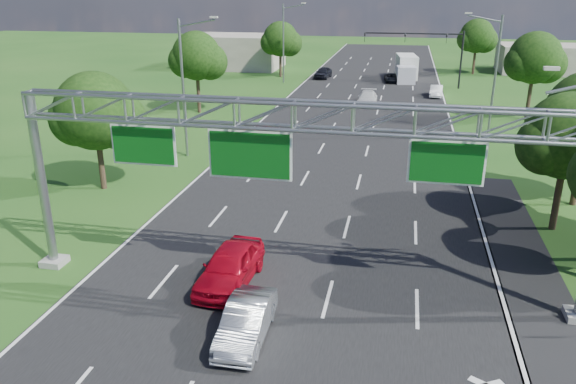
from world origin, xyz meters
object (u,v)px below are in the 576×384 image
(sign_gantry, at_px, (296,131))
(traffic_signal, at_px, (433,46))
(red_coupe, at_px, (230,266))
(box_truck, at_px, (406,68))
(silver_sedan, at_px, (246,321))

(sign_gantry, xyz_separation_m, traffic_signal, (7.15, 53.00, -1.72))
(red_coupe, bearing_deg, traffic_signal, 82.35)
(red_coupe, relative_size, box_truck, 0.56)
(silver_sedan, xyz_separation_m, box_truck, (5.17, 62.69, 0.85))
(red_coupe, height_order, silver_sedan, red_coupe)
(sign_gantry, height_order, traffic_signal, sign_gantry)
(traffic_signal, xyz_separation_m, box_truck, (-3.05, 5.92, -3.62))
(sign_gantry, bearing_deg, box_truck, 86.02)
(silver_sedan, relative_size, box_truck, 0.48)
(sign_gantry, height_order, red_coupe, sign_gantry)
(traffic_signal, distance_m, silver_sedan, 57.53)
(silver_sedan, distance_m, box_truck, 62.91)
(silver_sedan, bearing_deg, sign_gantry, 73.28)
(sign_gantry, distance_m, red_coupe, 6.69)
(traffic_signal, distance_m, red_coupe, 54.16)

